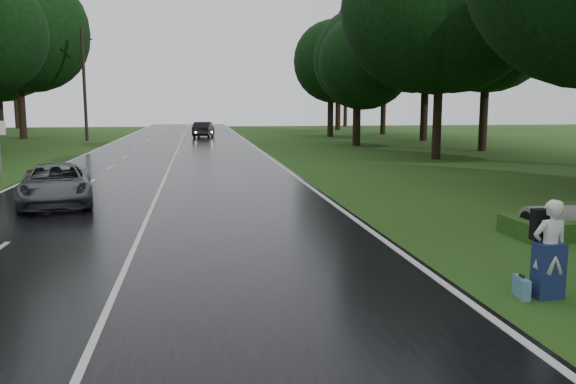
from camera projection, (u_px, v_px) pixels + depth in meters
name	position (u px, v px, depth m)	size (l,w,h in m)	color
ground	(122.00, 278.00, 10.96)	(160.00, 160.00, 0.00)	#264B16
road	(170.00, 167.00, 30.50)	(12.00, 140.00, 0.04)	black
lane_center	(170.00, 167.00, 30.50)	(0.12, 140.00, 0.01)	silver
grey_car	(56.00, 184.00, 18.78)	(2.18, 4.73, 1.31)	#54565A
far_car	(204.00, 130.00, 58.33)	(1.63, 4.67, 1.54)	black
hitchhiker	(549.00, 252.00, 9.77)	(0.63, 0.56, 1.69)	silver
suitcase	(521.00, 288.00, 9.84)	(0.14, 0.49, 0.35)	teal
culvert	(553.00, 236.00, 14.53)	(0.76, 0.76, 1.52)	slate
utility_pole_far	(87.00, 141.00, 53.05)	(1.80, 0.28, 10.04)	black
road_sign_b	(2.00, 178.00, 25.90)	(0.61, 0.10, 2.55)	white
tree_left_f	(24.00, 139.00, 56.19)	(11.21, 11.21, 17.51)	black
tree_right_d	(436.00, 159.00, 35.13)	(9.88, 9.88, 15.44)	black
tree_right_e	(356.00, 146.00, 46.99)	(7.46, 7.46, 11.65)	black
tree_right_f	(330.00, 137.00, 60.50)	(8.63, 8.63, 13.48)	black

